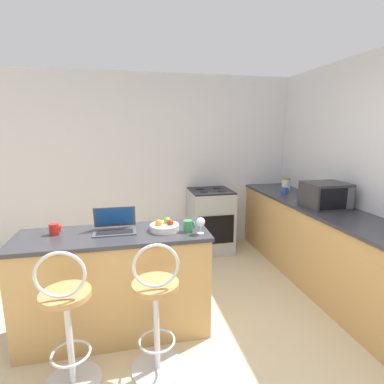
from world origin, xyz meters
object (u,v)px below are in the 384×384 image
(bar_stool_near, at_px, (67,323))
(wine_glass_tall, at_px, (201,222))
(fruit_bowl, at_px, (165,227))
(mug_red, at_px, (54,229))
(laptop, at_px, (115,225))
(microwave, at_px, (326,195))
(mug_white, at_px, (317,196))
(mug_blue, at_px, (284,190))
(storage_jar, at_px, (286,185))
(stove_range, at_px, (210,220))
(bar_stool_far, at_px, (156,311))
(mug_green, at_px, (188,226))

(bar_stool_near, relative_size, wine_glass_tall, 7.46)
(fruit_bowl, bearing_deg, mug_red, 174.26)
(bar_stool_near, xyz_separation_m, laptop, (0.32, 0.62, 0.48))
(laptop, xyz_separation_m, mug_red, (-0.49, 0.01, -0.01))
(microwave, xyz_separation_m, wine_glass_tall, (-1.59, -0.54, -0.05))
(bar_stool_near, distance_m, laptop, 0.84)
(microwave, relative_size, mug_white, 4.54)
(mug_red, bearing_deg, wine_glass_tall, -11.22)
(mug_blue, xyz_separation_m, storage_jar, (0.08, 0.11, 0.06))
(microwave, xyz_separation_m, stove_range, (-0.98, 1.26, -0.61))
(mug_blue, xyz_separation_m, mug_white, (0.21, -0.42, 0.00))
(microwave, bearing_deg, mug_blue, 93.51)
(microwave, distance_m, stove_range, 1.71)
(microwave, xyz_separation_m, mug_red, (-2.79, -0.30, -0.10))
(bar_stool_far, height_order, mug_white, bar_stool_far)
(mug_blue, bearing_deg, laptop, -153.37)
(stove_range, relative_size, mug_white, 9.36)
(stove_range, bearing_deg, fruit_bowl, -118.30)
(stove_range, height_order, mug_green, mug_green)
(bar_stool_far, height_order, laptop, laptop)
(bar_stool_far, height_order, stove_range, bar_stool_far)
(mug_blue, bearing_deg, wine_glass_tall, -138.59)
(stove_range, distance_m, mug_white, 1.53)
(microwave, xyz_separation_m, mug_green, (-1.68, -0.46, -0.09))
(bar_stool_far, bearing_deg, bar_stool_near, 180.00)
(mug_blue, height_order, fruit_bowl, fruit_bowl)
(mug_blue, bearing_deg, bar_stool_near, -145.84)
(microwave, height_order, wine_glass_tall, microwave)
(bar_stool_far, bearing_deg, mug_red, 141.26)
(bar_stool_far, bearing_deg, mug_green, 54.59)
(mug_blue, bearing_deg, microwave, -86.49)
(bar_stool_near, height_order, bar_stool_far, same)
(mug_blue, height_order, wine_glass_tall, wine_glass_tall)
(microwave, relative_size, mug_red, 4.79)
(bar_stool_near, distance_m, stove_range, 2.73)
(laptop, distance_m, wine_glass_tall, 0.75)
(mug_red, bearing_deg, storage_jar, 23.43)
(mug_white, relative_size, mug_green, 1.01)
(bar_stool_far, bearing_deg, laptop, 115.23)
(mug_blue, xyz_separation_m, fruit_bowl, (-1.82, -1.21, -0.01))
(bar_stool_far, xyz_separation_m, storage_jar, (2.04, 1.85, 0.53))
(stove_range, relative_size, wine_glass_tall, 6.64)
(microwave, bearing_deg, mug_white, 67.07)
(bar_stool_far, relative_size, mug_red, 11.09)
(wine_glass_tall, bearing_deg, fruit_bowl, 152.96)
(bar_stool_far, distance_m, storage_jar, 2.81)
(mug_blue, distance_m, fruit_bowl, 2.19)
(microwave, relative_size, wine_glass_tall, 3.22)
(laptop, bearing_deg, mug_green, -13.21)
(laptop, distance_m, mug_white, 2.56)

